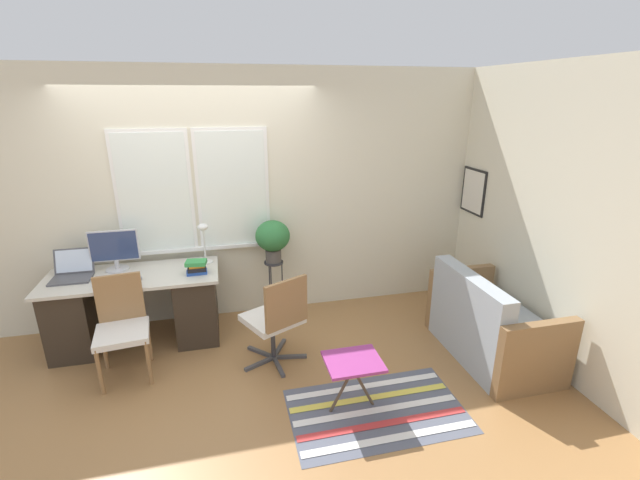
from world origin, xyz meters
The scene contains 17 objects.
ground_plane centered at (0.00, 0.00, 0.00)m, with size 14.00×14.00×0.00m, color #9E7042.
wall_back_with_window centered at (0.00, 0.78, 1.35)m, with size 9.00×0.12×2.70m.
wall_right_with_picture centered at (3.12, 0.00, 1.35)m, with size 0.08×9.00×2.70m.
desk centered at (-0.68, 0.35, 0.39)m, with size 1.64×0.70×0.74m.
laptop centered at (-1.22, 0.41, 0.80)m, with size 0.36×0.33×0.25m.
monitor centered at (-0.85, 0.52, 0.95)m, with size 0.46×0.22×0.42m.
keyboard centered at (-0.83, 0.19, 0.75)m, with size 0.33×0.12×0.02m.
mouse centered at (-0.59, 0.20, 0.76)m, with size 0.04×0.07×0.03m.
desk_lamp centered at (0.02, 0.52, 1.03)m, with size 0.14×0.14×0.43m.
book_stack centered at (-0.06, 0.24, 0.81)m, with size 0.21×0.16×0.13m.
desk_chair_wooden centered at (-0.72, -0.17, 0.48)m, with size 0.49×0.49×0.90m.
office_chair_swivel centered at (0.63, -0.35, 0.47)m, with size 0.63×0.63×0.90m.
couch_loveseat centered at (2.62, -0.69, 0.30)m, with size 0.72×1.28×0.86m.
plant_stand centered at (0.73, 0.54, 0.56)m, with size 0.21×0.21×0.68m.
potted_plant centered at (0.73, 0.54, 0.95)m, with size 0.37×0.37×0.46m.
floor_rug_striped centered at (1.31, -1.19, 0.00)m, with size 1.40×0.84×0.01m.
folding_stool centered at (1.13, -1.11, 0.41)m, with size 0.44×0.37×0.46m.
Camera 1 is at (0.21, -3.82, 2.42)m, focal length 24.00 mm.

